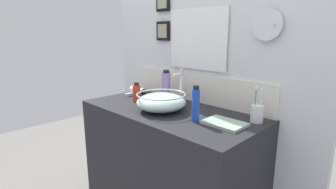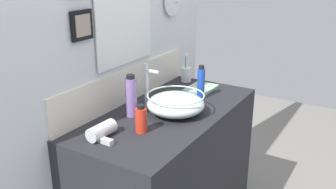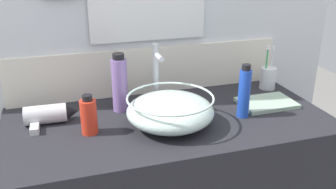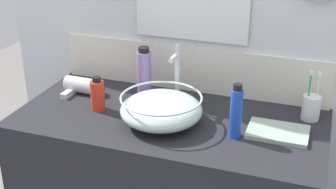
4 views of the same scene
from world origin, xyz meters
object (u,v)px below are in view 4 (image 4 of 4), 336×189
(faucet, at_px, (177,72))
(hair_drier, at_px, (84,86))
(toothbrush_cup, at_px, (311,107))
(soap_dispenser, at_px, (97,95))
(spray_bottle, at_px, (236,112))
(hand_towel, at_px, (278,132))
(lotion_bottle, at_px, (144,74))
(glass_bowl_sink, at_px, (161,109))

(faucet, height_order, hair_drier, faucet)
(toothbrush_cup, bearing_deg, soap_dispenser, -166.31)
(spray_bottle, height_order, hand_towel, spray_bottle)
(spray_bottle, bearing_deg, toothbrush_cup, 43.45)
(soap_dispenser, relative_size, lotion_bottle, 0.62)
(glass_bowl_sink, xyz_separation_m, faucet, (0.00, 0.18, 0.08))
(faucet, height_order, soap_dispenser, faucet)
(hand_towel, bearing_deg, spray_bottle, -154.32)
(hair_drier, xyz_separation_m, hand_towel, (0.86, -0.09, -0.03))
(toothbrush_cup, bearing_deg, hand_towel, -121.70)
(soap_dispenser, bearing_deg, hand_towel, 2.78)
(toothbrush_cup, relative_size, hand_towel, 0.91)
(glass_bowl_sink, bearing_deg, faucet, 90.00)
(soap_dispenser, xyz_separation_m, spray_bottle, (0.58, -0.04, 0.03))
(spray_bottle, bearing_deg, hand_towel, 25.68)
(glass_bowl_sink, distance_m, hair_drier, 0.45)
(lotion_bottle, bearing_deg, soap_dispenser, -130.84)
(spray_bottle, bearing_deg, glass_bowl_sink, 178.46)
(glass_bowl_sink, relative_size, soap_dispenser, 2.21)
(glass_bowl_sink, height_order, hair_drier, glass_bowl_sink)
(toothbrush_cup, height_order, soap_dispenser, toothbrush_cup)
(spray_bottle, distance_m, hand_towel, 0.19)
(glass_bowl_sink, relative_size, toothbrush_cup, 1.56)
(glass_bowl_sink, height_order, soap_dispenser, soap_dispenser)
(toothbrush_cup, relative_size, soap_dispenser, 1.42)
(hair_drier, bearing_deg, faucet, 4.37)
(soap_dispenser, bearing_deg, toothbrush_cup, 13.69)
(faucet, distance_m, toothbrush_cup, 0.55)
(hair_drier, xyz_separation_m, toothbrush_cup, (0.96, 0.08, 0.02))
(lotion_bottle, bearing_deg, glass_bowl_sink, -52.27)
(faucet, bearing_deg, hair_drier, -175.63)
(faucet, distance_m, lotion_bottle, 0.15)
(lotion_bottle, height_order, hand_towel, lotion_bottle)
(glass_bowl_sink, xyz_separation_m, lotion_bottle, (-0.15, 0.19, 0.05))
(hair_drier, xyz_separation_m, soap_dispenser, (0.13, -0.12, 0.03))
(faucet, relative_size, lotion_bottle, 1.12)
(hair_drier, height_order, hand_towel, hair_drier)
(soap_dispenser, xyz_separation_m, lotion_bottle, (0.14, 0.16, 0.05))
(hair_drier, bearing_deg, soap_dispenser, -42.94)
(hair_drier, relative_size, soap_dispenser, 1.36)
(spray_bottle, xyz_separation_m, lotion_bottle, (-0.44, 0.20, 0.01))
(spray_bottle, bearing_deg, hair_drier, 167.35)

